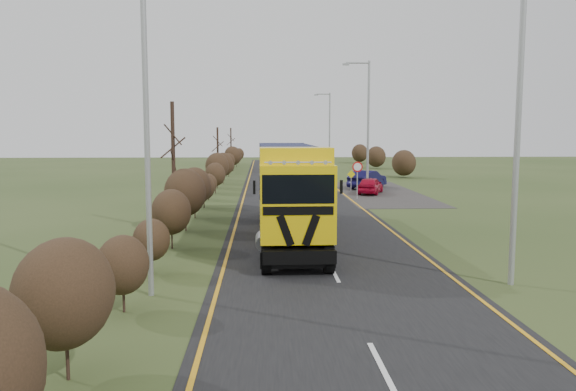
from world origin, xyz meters
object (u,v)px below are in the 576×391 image
at_px(lorry, 288,184).
at_px(speed_sign, 357,173).
at_px(car_blue_sedan, 367,179).
at_px(streetlight_near, 514,95).
at_px(car_red_hatchback, 370,186).

xyz_separation_m(lorry, speed_sign, (5.41, 13.59, -0.50)).
bearing_deg(car_blue_sedan, streetlight_near, 122.61).
height_order(lorry, streetlight_near, streetlight_near).
relative_size(car_red_hatchback, car_blue_sedan, 0.82).
bearing_deg(lorry, car_blue_sedan, 69.37).
bearing_deg(lorry, speed_sign, 67.41).
relative_size(lorry, streetlight_near, 1.44).
distance_m(car_blue_sedan, speed_sign, 7.62).
xyz_separation_m(car_red_hatchback, car_blue_sedan, (0.54, 4.08, 0.11)).
distance_m(car_red_hatchback, car_blue_sedan, 4.12).
distance_m(car_blue_sedan, streetlight_near, 29.62).
bearing_deg(streetlight_near, lorry, 127.23).
relative_size(car_red_hatchback, streetlight_near, 0.36).
xyz_separation_m(lorry, streetlight_near, (6.33, -8.33, 3.40)).
bearing_deg(speed_sign, car_blue_sedan, 74.06).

